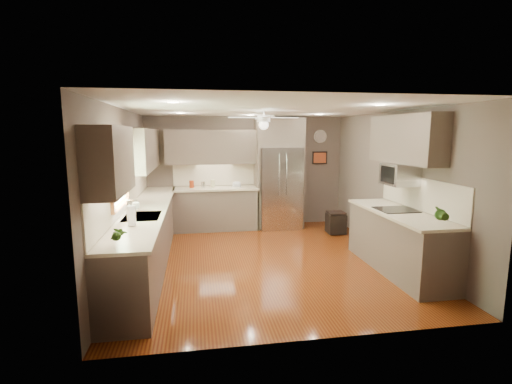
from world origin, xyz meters
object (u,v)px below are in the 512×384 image
object	(u,v)px
microwave	(400,174)
paper_towel	(131,215)
soap_bottle	(136,205)
stool	(336,223)
canister_a	(192,184)
potted_plant_left	(118,234)
canister_b	(203,185)
potted_plant_right	(442,214)
bowl	(237,186)
refrigerator	(279,175)
canister_c	(213,184)

from	to	relation	value
microwave	paper_towel	world-z (taller)	microwave
soap_bottle	stool	distance (m)	4.20
canister_a	potted_plant_left	distance (m)	4.32
canister_b	potted_plant_right	size ratio (longest dim) A/B	0.41
canister_b	bowl	distance (m)	0.74
potted_plant_left	stool	size ratio (longest dim) A/B	0.64
canister_b	stool	xyz separation A→B (m)	(2.76, -0.81, -0.77)
stool	potted_plant_left	bearing A→B (deg)	-137.54
bowl	stool	xyz separation A→B (m)	(2.02, -0.79, -0.73)
canister_a	soap_bottle	bearing A→B (deg)	-109.13
soap_bottle	potted_plant_left	size ratio (longest dim) A/B	0.67
canister_a	stool	xyz separation A→B (m)	(3.01, -0.85, -0.78)
canister_a	refrigerator	distance (m)	1.95
soap_bottle	stool	bearing A→B (deg)	21.61
refrigerator	potted_plant_right	bearing A→B (deg)	-72.71
soap_bottle	paper_towel	size ratio (longest dim) A/B	0.70
canister_b	canister_c	distance (m)	0.21
potted_plant_left	bowl	distance (m)	4.54
bowl	canister_a	bearing A→B (deg)	176.93
canister_c	paper_towel	size ratio (longest dim) A/B	0.59
canister_c	refrigerator	size ratio (longest dim) A/B	0.07
soap_bottle	canister_b	bearing A→B (deg)	65.28
stool	canister_c	bearing A→B (deg)	162.41
paper_towel	stool	bearing A→B (deg)	33.48
bowl	stool	distance (m)	2.29
potted_plant_right	stool	distance (m)	3.27
refrigerator	microwave	xyz separation A→B (m)	(1.33, -2.71, 0.29)
canister_a	microwave	distance (m)	4.32
potted_plant_left	refrigerator	bearing A→B (deg)	57.54
soap_bottle	microwave	distance (m)	4.14
canister_a	canister_c	size ratio (longest dim) A/B	1.00
soap_bottle	potted_plant_right	bearing A→B (deg)	-22.29
canister_b	paper_towel	xyz separation A→B (m)	(-0.98, -3.28, 0.07)
canister_a	bowl	bearing A→B (deg)	-3.07
potted_plant_left	microwave	bearing A→B (deg)	20.26
potted_plant_left	soap_bottle	bearing A→B (deg)	93.24
refrigerator	stool	bearing A→B (deg)	-35.68
canister_c	potted_plant_left	world-z (taller)	potted_plant_left
canister_b	bowl	world-z (taller)	canister_b
canister_b	paper_towel	size ratio (longest dim) A/B	0.49
canister_b	bowl	bearing A→B (deg)	-1.03
potted_plant_left	paper_towel	bearing A→B (deg)	91.11
soap_bottle	potted_plant_right	world-z (taller)	potted_plant_right
potted_plant_left	microwave	size ratio (longest dim) A/B	0.53
potted_plant_right	paper_towel	size ratio (longest dim) A/B	1.19
canister_c	potted_plant_left	xyz separation A→B (m)	(-1.17, -4.22, 0.06)
potted_plant_left	refrigerator	world-z (taller)	refrigerator
canister_a	microwave	world-z (taller)	microwave
canister_b	canister_c	xyz separation A→B (m)	(0.21, 0.01, 0.02)
soap_bottle	canister_c	bearing A→B (deg)	61.27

